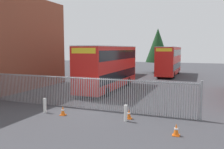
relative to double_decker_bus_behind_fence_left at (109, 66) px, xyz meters
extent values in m
plane|color=#3D3D42|center=(1.74, 0.36, -2.42)|extent=(100.00, 100.00, 0.00)
cylinder|color=gray|center=(-6.40, -7.64, -1.32)|extent=(0.06, 0.06, 2.20)
cylinder|color=gray|center=(-6.26, -7.64, -1.32)|extent=(0.06, 0.06, 2.20)
cylinder|color=gray|center=(-6.12, -7.64, -1.32)|extent=(0.06, 0.06, 2.20)
cylinder|color=gray|center=(-5.98, -7.64, -1.32)|extent=(0.06, 0.06, 2.20)
cylinder|color=gray|center=(-5.84, -7.64, -1.32)|extent=(0.06, 0.06, 2.20)
cylinder|color=gray|center=(-5.70, -7.64, -1.32)|extent=(0.06, 0.06, 2.20)
cylinder|color=gray|center=(-5.56, -7.64, -1.32)|extent=(0.06, 0.06, 2.20)
cylinder|color=gray|center=(-5.42, -7.64, -1.32)|extent=(0.06, 0.06, 2.20)
cylinder|color=gray|center=(-5.28, -7.64, -1.32)|extent=(0.06, 0.06, 2.20)
cylinder|color=gray|center=(-5.14, -7.64, -1.32)|extent=(0.06, 0.06, 2.20)
cylinder|color=gray|center=(-5.00, -7.64, -1.32)|extent=(0.06, 0.06, 2.20)
cylinder|color=gray|center=(-4.86, -7.64, -1.32)|extent=(0.06, 0.06, 2.20)
cylinder|color=gray|center=(-4.72, -7.64, -1.32)|extent=(0.06, 0.06, 2.20)
cylinder|color=gray|center=(-4.58, -7.64, -1.32)|extent=(0.06, 0.06, 2.20)
cylinder|color=gray|center=(-4.44, -7.64, -1.32)|extent=(0.06, 0.06, 2.20)
cylinder|color=gray|center=(-4.30, -7.64, -1.32)|extent=(0.06, 0.06, 2.20)
cylinder|color=gray|center=(-4.16, -7.64, -1.32)|extent=(0.06, 0.06, 2.20)
cylinder|color=gray|center=(-4.02, -7.64, -1.32)|extent=(0.06, 0.06, 2.20)
cylinder|color=gray|center=(-3.88, -7.64, -1.32)|extent=(0.06, 0.06, 2.20)
cylinder|color=gray|center=(-3.74, -7.64, -1.32)|extent=(0.06, 0.06, 2.20)
cylinder|color=gray|center=(-3.60, -7.64, -1.32)|extent=(0.06, 0.06, 2.20)
cylinder|color=gray|center=(-3.46, -7.64, -1.32)|extent=(0.06, 0.06, 2.20)
cylinder|color=gray|center=(-3.32, -7.64, -1.32)|extent=(0.06, 0.06, 2.20)
cylinder|color=gray|center=(-3.18, -7.64, -1.32)|extent=(0.06, 0.06, 2.20)
cylinder|color=gray|center=(-3.05, -7.64, -1.32)|extent=(0.06, 0.06, 2.20)
cylinder|color=gray|center=(-2.91, -7.64, -1.32)|extent=(0.06, 0.06, 2.20)
cylinder|color=gray|center=(-2.77, -7.64, -1.32)|extent=(0.06, 0.06, 2.20)
cylinder|color=gray|center=(-2.63, -7.64, -1.32)|extent=(0.06, 0.06, 2.20)
cylinder|color=gray|center=(-2.49, -7.64, -1.32)|extent=(0.06, 0.06, 2.20)
cylinder|color=gray|center=(-2.35, -7.64, -1.32)|extent=(0.06, 0.06, 2.20)
cylinder|color=gray|center=(-2.21, -7.64, -1.32)|extent=(0.06, 0.06, 2.20)
cylinder|color=gray|center=(-2.07, -7.64, -1.32)|extent=(0.06, 0.06, 2.20)
cylinder|color=gray|center=(-1.93, -7.64, -1.32)|extent=(0.06, 0.06, 2.20)
cylinder|color=gray|center=(-1.79, -7.64, -1.32)|extent=(0.06, 0.06, 2.20)
cylinder|color=gray|center=(-1.65, -7.64, -1.32)|extent=(0.06, 0.06, 2.20)
cylinder|color=gray|center=(-1.51, -7.64, -1.32)|extent=(0.06, 0.06, 2.20)
cylinder|color=gray|center=(-1.37, -7.64, -1.32)|extent=(0.06, 0.06, 2.20)
cylinder|color=gray|center=(-1.23, -7.64, -1.32)|extent=(0.06, 0.06, 2.20)
cylinder|color=gray|center=(-1.09, -7.64, -1.32)|extent=(0.06, 0.06, 2.20)
cylinder|color=gray|center=(-0.95, -7.64, -1.32)|extent=(0.06, 0.06, 2.20)
cylinder|color=gray|center=(-0.81, -7.64, -1.32)|extent=(0.06, 0.06, 2.20)
cylinder|color=gray|center=(-0.67, -7.64, -1.32)|extent=(0.06, 0.06, 2.20)
cylinder|color=gray|center=(-0.53, -7.64, -1.32)|extent=(0.06, 0.06, 2.20)
cylinder|color=gray|center=(-0.39, -7.64, -1.32)|extent=(0.06, 0.06, 2.20)
cylinder|color=gray|center=(-0.25, -7.64, -1.32)|extent=(0.06, 0.06, 2.20)
cylinder|color=gray|center=(-0.11, -7.64, -1.32)|extent=(0.06, 0.06, 2.20)
cylinder|color=gray|center=(0.03, -7.64, -1.32)|extent=(0.06, 0.06, 2.20)
cylinder|color=gray|center=(0.17, -7.64, -1.32)|extent=(0.06, 0.06, 2.20)
cylinder|color=gray|center=(0.31, -7.64, -1.32)|extent=(0.06, 0.06, 2.20)
cylinder|color=gray|center=(0.44, -7.64, -1.32)|extent=(0.06, 0.06, 2.20)
cylinder|color=gray|center=(0.58, -7.64, -1.32)|extent=(0.06, 0.06, 2.20)
cylinder|color=gray|center=(0.72, -7.64, -1.32)|extent=(0.06, 0.06, 2.20)
cylinder|color=gray|center=(0.86, -7.64, -1.32)|extent=(0.06, 0.06, 2.20)
cylinder|color=gray|center=(1.00, -7.64, -1.32)|extent=(0.06, 0.06, 2.20)
cylinder|color=gray|center=(1.14, -7.64, -1.32)|extent=(0.06, 0.06, 2.20)
cylinder|color=gray|center=(1.28, -7.64, -1.32)|extent=(0.06, 0.06, 2.20)
cylinder|color=gray|center=(1.42, -7.64, -1.32)|extent=(0.06, 0.06, 2.20)
cylinder|color=gray|center=(1.56, -7.64, -1.32)|extent=(0.06, 0.06, 2.20)
cylinder|color=gray|center=(1.70, -7.64, -1.32)|extent=(0.06, 0.06, 2.20)
cylinder|color=gray|center=(1.84, -7.64, -1.32)|extent=(0.06, 0.06, 2.20)
cylinder|color=gray|center=(1.98, -7.64, -1.32)|extent=(0.06, 0.06, 2.20)
cylinder|color=gray|center=(2.12, -7.64, -1.32)|extent=(0.06, 0.06, 2.20)
cylinder|color=gray|center=(2.26, -7.64, -1.32)|extent=(0.06, 0.06, 2.20)
cylinder|color=gray|center=(2.40, -7.64, -1.32)|extent=(0.06, 0.06, 2.20)
cylinder|color=gray|center=(2.54, -7.64, -1.32)|extent=(0.06, 0.06, 2.20)
cylinder|color=gray|center=(2.68, -7.64, -1.32)|extent=(0.06, 0.06, 2.20)
cylinder|color=gray|center=(2.82, -7.64, -1.32)|extent=(0.06, 0.06, 2.20)
cylinder|color=gray|center=(2.96, -7.64, -1.32)|extent=(0.06, 0.06, 2.20)
cylinder|color=gray|center=(3.10, -7.64, -1.32)|extent=(0.06, 0.06, 2.20)
cylinder|color=gray|center=(3.24, -7.64, -1.32)|extent=(0.06, 0.06, 2.20)
cylinder|color=gray|center=(3.38, -7.64, -1.32)|extent=(0.06, 0.06, 2.20)
cylinder|color=gray|center=(3.52, -7.64, -1.32)|extent=(0.06, 0.06, 2.20)
cylinder|color=gray|center=(3.66, -7.64, -1.32)|extent=(0.06, 0.06, 2.20)
cylinder|color=gray|center=(3.79, -7.64, -1.32)|extent=(0.06, 0.06, 2.20)
cylinder|color=gray|center=(3.93, -7.64, -1.32)|extent=(0.06, 0.06, 2.20)
cylinder|color=gray|center=(4.07, -7.64, -1.32)|extent=(0.06, 0.06, 2.20)
cylinder|color=gray|center=(4.21, -7.64, -1.32)|extent=(0.06, 0.06, 2.20)
cylinder|color=gray|center=(4.35, -7.64, -1.32)|extent=(0.06, 0.06, 2.20)
cylinder|color=gray|center=(4.49, -7.64, -1.32)|extent=(0.06, 0.06, 2.20)
cylinder|color=gray|center=(4.63, -7.64, -1.32)|extent=(0.06, 0.06, 2.20)
cylinder|color=gray|center=(4.77, -7.64, -1.32)|extent=(0.06, 0.06, 2.20)
cylinder|color=gray|center=(4.91, -7.64, -1.32)|extent=(0.06, 0.06, 2.20)
cylinder|color=gray|center=(5.05, -7.64, -1.32)|extent=(0.06, 0.06, 2.20)
cylinder|color=gray|center=(5.19, -7.64, -1.32)|extent=(0.06, 0.06, 2.20)
cylinder|color=gray|center=(5.33, -7.64, -1.32)|extent=(0.06, 0.06, 2.20)
cylinder|color=gray|center=(5.47, -7.64, -1.32)|extent=(0.06, 0.06, 2.20)
cylinder|color=gray|center=(5.61, -7.64, -1.32)|extent=(0.06, 0.06, 2.20)
cylinder|color=gray|center=(5.75, -7.64, -1.32)|extent=(0.06, 0.06, 2.20)
cylinder|color=gray|center=(5.89, -7.64, -1.32)|extent=(0.06, 0.06, 2.20)
cylinder|color=gray|center=(6.03, -7.64, -1.32)|extent=(0.06, 0.06, 2.20)
cylinder|color=gray|center=(6.17, -7.64, -1.32)|extent=(0.06, 0.06, 2.20)
cylinder|color=gray|center=(6.31, -7.64, -1.32)|extent=(0.06, 0.06, 2.20)
cylinder|color=gray|center=(6.45, -7.64, -1.32)|extent=(0.06, 0.06, 2.20)
cylinder|color=gray|center=(6.59, -7.64, -1.32)|extent=(0.06, 0.06, 2.20)
cylinder|color=gray|center=(6.73, -7.64, -1.32)|extent=(0.06, 0.06, 2.20)
cylinder|color=gray|center=(6.87, -7.64, -1.32)|extent=(0.06, 0.06, 2.20)
cylinder|color=gray|center=(7.01, -7.64, -1.32)|extent=(0.06, 0.06, 2.20)
cylinder|color=gray|center=(7.15, -7.64, -1.32)|extent=(0.06, 0.06, 2.20)
cylinder|color=gray|center=(7.28, -7.64, -1.32)|extent=(0.06, 0.06, 2.20)
cylinder|color=gray|center=(7.42, -7.64, -1.32)|extent=(0.06, 0.06, 2.20)
cylinder|color=gray|center=(7.56, -7.64, -1.32)|extent=(0.06, 0.06, 2.20)
cylinder|color=gray|center=(7.70, -7.64, -1.32)|extent=(0.06, 0.06, 2.20)
cylinder|color=gray|center=(7.84, -7.64, -1.32)|extent=(0.06, 0.06, 2.20)
cylinder|color=gray|center=(7.98, -7.64, -1.32)|extent=(0.06, 0.06, 2.20)
cylinder|color=gray|center=(8.12, -7.64, -1.32)|extent=(0.06, 0.06, 2.20)
cylinder|color=gray|center=(8.26, -7.64, -1.32)|extent=(0.06, 0.06, 2.20)
cylinder|color=gray|center=(8.40, -7.64, -1.32)|extent=(0.06, 0.06, 2.20)
cylinder|color=gray|center=(8.54, -7.64, -1.32)|extent=(0.06, 0.06, 2.20)
cylinder|color=gray|center=(8.68, -7.64, -1.32)|extent=(0.06, 0.06, 2.20)
cylinder|color=gray|center=(8.82, -7.64, -1.32)|extent=(0.06, 0.06, 2.20)
cylinder|color=gray|center=(1.00, -7.64, -0.30)|extent=(15.63, 0.07, 0.07)
cylinder|color=gray|center=(8.82, -7.64, -1.25)|extent=(0.14, 0.14, 2.35)
cube|color=red|center=(0.00, 0.01, -0.07)|extent=(2.50, 10.80, 4.00)
cube|color=black|center=(0.00, 0.01, -0.87)|extent=(2.54, 10.37, 0.90)
cube|color=black|center=(0.00, 0.01, 1.13)|extent=(2.54, 10.37, 0.90)
cube|color=yellow|center=(0.00, -5.34, 1.58)|extent=(2.12, 0.12, 0.44)
cube|color=silver|center=(0.00, 0.01, 1.96)|extent=(2.50, 10.80, 0.08)
cylinder|color=black|center=(-1.10, -3.34, -1.90)|extent=(0.30, 1.04, 1.04)
cylinder|color=black|center=(1.10, -3.34, -1.90)|extent=(0.30, 1.04, 1.04)
cylinder|color=black|center=(-1.10, 2.98, -1.90)|extent=(0.30, 1.04, 1.04)
cylinder|color=black|center=(1.10, 2.98, -1.90)|extent=(0.30, 1.04, 1.04)
cube|color=#B70C0C|center=(-3.63, 10.93, -0.07)|extent=(2.50, 10.80, 4.00)
cube|color=black|center=(-3.63, 10.93, -0.87)|extent=(2.54, 10.37, 0.90)
cube|color=black|center=(-3.63, 10.93, 1.13)|extent=(2.54, 10.37, 0.90)
cube|color=yellow|center=(-3.63, 5.58, 1.58)|extent=(2.12, 0.12, 0.44)
cube|color=silver|center=(-3.63, 10.93, 1.96)|extent=(2.50, 10.80, 0.08)
cylinder|color=black|center=(-4.73, 7.58, -1.90)|extent=(0.30, 1.04, 1.04)
cylinder|color=black|center=(-2.53, 7.58, -1.90)|extent=(0.30, 1.04, 1.04)
cylinder|color=black|center=(-4.73, 13.90, -1.90)|extent=(0.30, 1.04, 1.04)
cylinder|color=black|center=(-2.53, 13.90, -1.90)|extent=(0.30, 1.04, 1.04)
cube|color=red|center=(3.94, 15.17, -0.07)|extent=(2.50, 10.80, 4.00)
cube|color=black|center=(3.94, 15.17, -0.87)|extent=(2.54, 10.37, 0.90)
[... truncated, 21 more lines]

